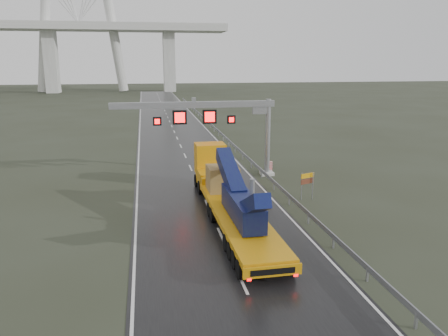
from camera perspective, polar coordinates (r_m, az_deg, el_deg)
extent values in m
plane|color=#2C2F21|center=(23.93, 1.30, -12.44)|extent=(400.00, 400.00, 0.00)
cube|color=black|center=(62.08, -6.14, 3.89)|extent=(11.00, 200.00, 0.02)
cube|color=#B5B4B0|center=(41.93, 5.61, -0.69)|extent=(1.20, 1.20, 0.30)
cylinder|color=gray|center=(41.21, 5.72, 3.96)|extent=(0.48, 0.48, 7.20)
cube|color=gray|center=(39.45, -3.95, 8.25)|extent=(14.80, 0.55, 0.55)
cube|color=gray|center=(40.63, 4.72, 7.69)|extent=(1.40, 0.35, 0.90)
cube|color=gray|center=(39.41, -3.96, 8.90)|extent=(0.35, 0.35, 0.35)
cube|color=black|center=(39.40, -5.81, 6.59)|extent=(1.25, 0.25, 1.25)
cube|color=#FF0C0C|center=(39.26, -5.79, 6.57)|extent=(0.90, 0.02, 0.90)
cube|color=black|center=(39.70, -1.90, 6.71)|extent=(1.25, 0.25, 1.25)
cube|color=#FF0C0C|center=(39.56, -1.87, 6.69)|extent=(0.90, 0.02, 0.90)
cube|color=black|center=(39.33, -8.72, 6.05)|extent=(0.75, 0.25, 0.75)
cube|color=#FF0C0C|center=(39.19, -8.71, 6.03)|extent=(0.54, 0.02, 0.54)
cube|color=black|center=(40.07, 0.96, 6.35)|extent=(0.75, 0.25, 0.75)
cube|color=#FF0C0C|center=(39.94, 0.99, 6.33)|extent=(0.54, 0.02, 0.54)
cube|color=#B5B4B0|center=(163.91, -21.64, 12.80)|extent=(4.00, 6.00, 21.00)
cube|color=#B5B4B0|center=(161.30, -7.18, 13.63)|extent=(4.00, 6.00, 21.00)
cube|color=#C3860A|center=(27.74, 1.90, -6.29)|extent=(3.04, 14.15, 0.35)
cube|color=#C3860A|center=(21.45, 6.36, -13.25)|extent=(2.92, 0.17, 0.55)
cube|color=black|center=(21.39, 6.41, -13.33)|extent=(2.22, 0.05, 0.30)
cube|color=#FF0505|center=(21.23, 3.31, -14.39)|extent=(0.22, 0.04, 0.12)
cube|color=#FF0505|center=(21.87, 9.37, -13.67)|extent=(0.22, 0.04, 0.12)
cube|color=#C3860A|center=(34.58, -0.89, -1.51)|extent=(2.64, 1.25, 0.50)
cube|color=#C3860A|center=(36.18, -1.34, -1.23)|extent=(2.67, 3.06, 1.21)
cube|color=#C3860A|center=(37.63, -1.83, 1.25)|extent=(2.55, 2.05, 2.62)
cube|color=black|center=(38.56, -2.08, 2.01)|extent=(2.32, 0.09, 1.21)
cube|color=#111351|center=(26.50, 2.41, -5.08)|extent=(1.50, 6.07, 1.41)
cube|color=#111351|center=(29.45, 0.82, -0.68)|extent=(1.09, 5.56, 2.57)
cube|color=#111351|center=(23.90, 3.85, -4.92)|extent=(0.97, 4.01, 2.43)
cylinder|color=gray|center=(26.37, 3.70, -3.12)|extent=(0.31, 0.31, 1.61)
cube|color=olive|center=(32.30, -0.19, -1.36)|extent=(2.25, 2.25, 1.81)
cylinder|color=black|center=(23.90, 4.39, -11.18)|extent=(2.94, 1.05, 1.01)
cylinder|color=black|center=(30.24, 0.81, -5.67)|extent=(2.94, 1.05, 1.01)
cylinder|color=black|center=(37.89, -1.76, -1.57)|extent=(2.74, 1.15, 1.11)
cylinder|color=gray|center=(34.51, 10.10, -2.40)|extent=(0.07, 0.07, 2.18)
cylinder|color=gray|center=(34.83, 11.50, -2.31)|extent=(0.07, 0.07, 2.18)
cube|color=orange|center=(34.45, 10.87, -0.98)|extent=(1.20, 0.51, 0.36)
cube|color=#5E2C1A|center=(34.56, 10.83, -1.70)|extent=(1.20, 0.51, 0.41)
cube|color=red|center=(42.84, 5.88, 0.15)|extent=(0.67, 0.42, 1.08)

